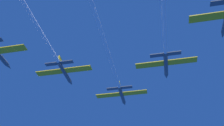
# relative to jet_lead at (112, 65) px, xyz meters

# --- Properties ---
(jet_lead) EXTENTS (20.94, 70.88, 3.47)m
(jet_lead) POSITION_rel_jet_lead_xyz_m (0.00, 0.00, 0.00)
(jet_lead) COLOR #4C5660
(jet_left_wing) EXTENTS (20.94, 58.71, 3.47)m
(jet_left_wing) POSITION_rel_jet_lead_xyz_m (-18.44, -12.88, 1.35)
(jet_left_wing) COLOR #4C5660
(jet_right_wing) EXTENTS (20.94, 60.22, 3.47)m
(jet_right_wing) POSITION_rel_jet_lead_xyz_m (18.44, -12.61, 0.27)
(jet_right_wing) COLOR #4C5660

